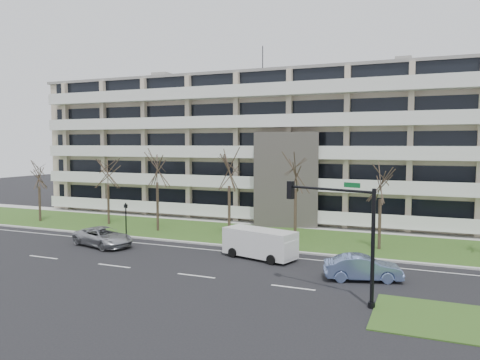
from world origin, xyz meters
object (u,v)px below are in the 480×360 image
at_px(pedestrian_signal, 126,215).
at_px(blue_sedan, 363,268).
at_px(silver_pickup, 103,237).
at_px(traffic_signal, 342,224).
at_px(white_van, 260,241).

bearing_deg(pedestrian_signal, blue_sedan, 1.59).
distance_m(silver_pickup, traffic_signal, 20.28).
height_order(blue_sedan, pedestrian_signal, pedestrian_signal).
bearing_deg(blue_sedan, pedestrian_signal, 57.31).
bearing_deg(traffic_signal, pedestrian_signal, 173.44).
xyz_separation_m(blue_sedan, white_van, (-7.25, 2.58, 0.47)).
xyz_separation_m(blue_sedan, traffic_signal, (-0.55, -4.01, 3.15)).
height_order(silver_pickup, traffic_signal, traffic_signal).
bearing_deg(traffic_signal, silver_pickup, -176.91).
relative_size(silver_pickup, pedestrian_signal, 1.85).
height_order(silver_pickup, blue_sedan, silver_pickup).
xyz_separation_m(silver_pickup, pedestrian_signal, (-0.90, 4.16, 1.08)).
xyz_separation_m(blue_sedan, pedestrian_signal, (-20.70, 5.71, 1.08)).
height_order(blue_sedan, white_van, white_van).
xyz_separation_m(white_van, pedestrian_signal, (-13.45, 3.13, 0.61)).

